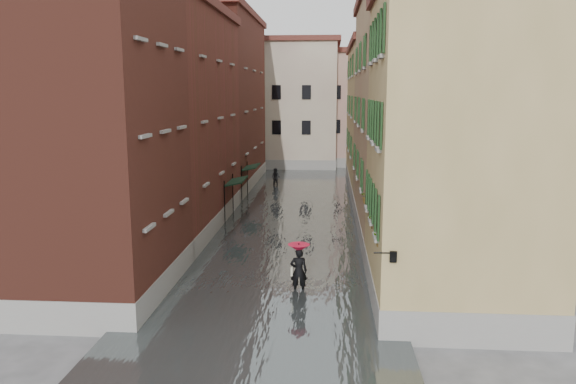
% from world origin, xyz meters
% --- Properties ---
extents(ground, '(120.00, 120.00, 0.00)m').
position_xyz_m(ground, '(0.00, 0.00, 0.00)').
color(ground, '#4F4F51').
rests_on(ground, ground).
extents(floodwater, '(10.00, 60.00, 0.20)m').
position_xyz_m(floodwater, '(0.00, 13.00, 0.10)').
color(floodwater, '#4D5556').
rests_on(floodwater, ground).
extents(building_left_near, '(6.00, 8.00, 13.00)m').
position_xyz_m(building_left_near, '(-7.00, -2.00, 6.50)').
color(building_left_near, '#5F2A1F').
rests_on(building_left_near, ground).
extents(building_left_mid, '(6.00, 14.00, 12.50)m').
position_xyz_m(building_left_mid, '(-7.00, 9.00, 6.25)').
color(building_left_mid, maroon).
rests_on(building_left_mid, ground).
extents(building_left_far, '(6.00, 16.00, 14.00)m').
position_xyz_m(building_left_far, '(-7.00, 24.00, 7.00)').
color(building_left_far, '#5F2A1F').
rests_on(building_left_far, ground).
extents(building_right_near, '(6.00, 8.00, 11.50)m').
position_xyz_m(building_right_near, '(7.00, -2.00, 5.75)').
color(building_right_near, '#9D8851').
rests_on(building_right_near, ground).
extents(building_right_mid, '(6.00, 14.00, 13.00)m').
position_xyz_m(building_right_mid, '(7.00, 9.00, 6.50)').
color(building_right_mid, '#9E8A60').
rests_on(building_right_mid, ground).
extents(building_right_far, '(6.00, 16.00, 11.50)m').
position_xyz_m(building_right_far, '(7.00, 24.00, 5.75)').
color(building_right_far, '#9D8851').
rests_on(building_right_far, ground).
extents(building_end_cream, '(12.00, 9.00, 13.00)m').
position_xyz_m(building_end_cream, '(-3.00, 38.00, 6.50)').
color(building_end_cream, beige).
rests_on(building_end_cream, ground).
extents(building_end_pink, '(10.00, 9.00, 12.00)m').
position_xyz_m(building_end_pink, '(6.00, 40.00, 6.00)').
color(building_end_pink, tan).
rests_on(building_end_pink, ground).
extents(awning_near, '(1.09, 3.01, 2.80)m').
position_xyz_m(awning_near, '(-3.49, 11.25, 2.47)').
color(awning_near, black).
rests_on(awning_near, ground).
extents(awning_far, '(1.09, 2.98, 2.80)m').
position_xyz_m(awning_far, '(-3.49, 17.88, 2.47)').
color(awning_far, black).
rests_on(awning_far, ground).
extents(wall_lantern, '(0.71, 0.22, 0.35)m').
position_xyz_m(wall_lantern, '(4.33, -6.00, 3.01)').
color(wall_lantern, black).
rests_on(wall_lantern, ground).
extents(window_planters, '(0.59, 8.27, 0.84)m').
position_xyz_m(window_planters, '(4.12, -1.26, 3.51)').
color(window_planters, '#9B5432').
rests_on(window_planters, ground).
extents(pedestrian_main, '(0.91, 0.91, 2.06)m').
position_xyz_m(pedestrian_main, '(1.15, -1.46, 1.22)').
color(pedestrian_main, black).
rests_on(pedestrian_main, ground).
extents(pedestrian_far, '(0.91, 0.79, 1.60)m').
position_xyz_m(pedestrian_far, '(-2.21, 24.17, 0.80)').
color(pedestrian_far, black).
rests_on(pedestrian_far, ground).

